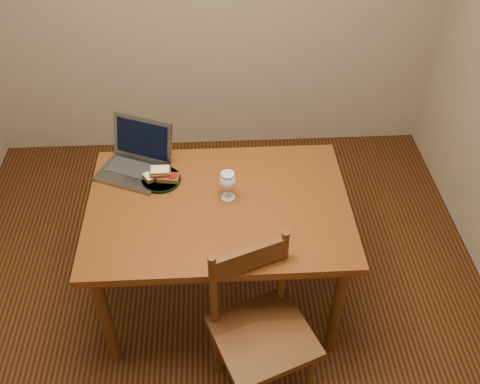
{
  "coord_description": "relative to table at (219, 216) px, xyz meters",
  "views": [
    {
      "loc": [
        0.03,
        -1.8,
        2.57
      ],
      "look_at": [
        0.14,
        0.12,
        0.8
      ],
      "focal_mm": 40.0,
      "sensor_mm": 36.0,
      "label": 1
    }
  ],
  "objects": [
    {
      "name": "table",
      "position": [
        0.0,
        0.0,
        0.0
      ],
      "size": [
        1.3,
        0.9,
        0.74
      ],
      "color": "#55290E",
      "rests_on": "floor"
    },
    {
      "name": "plate",
      "position": [
        -0.29,
        0.19,
        0.09
      ],
      "size": [
        0.21,
        0.21,
        0.02
      ],
      "primitive_type": "cylinder",
      "color": "black",
      "rests_on": "table"
    },
    {
      "name": "milk_glass",
      "position": [
        0.05,
        0.05,
        0.17
      ],
      "size": [
        0.08,
        0.08,
        0.16
      ],
      "primitive_type": null,
      "color": "white",
      "rests_on": "table"
    },
    {
      "name": "sandwich_tomato",
      "position": [
        -0.25,
        0.18,
        0.12
      ],
      "size": [
        0.12,
        0.08,
        0.03
      ],
      "primitive_type": null,
      "rotation": [
        0.0,
        0.0,
        -0.16
      ],
      "color": "#381E0C",
      "rests_on": "plate"
    },
    {
      "name": "sandwich_top",
      "position": [
        -0.29,
        0.19,
        0.14
      ],
      "size": [
        0.11,
        0.07,
        0.03
      ],
      "primitive_type": null,
      "rotation": [
        0.0,
        0.0,
        0.09
      ],
      "color": "#381E0C",
      "rests_on": "plate"
    },
    {
      "name": "floor",
      "position": [
        -0.03,
        -0.11,
        -0.66
      ],
      "size": [
        3.2,
        3.2,
        0.02
      ],
      "primitive_type": "cube",
      "color": "black",
      "rests_on": "ground"
    },
    {
      "name": "sandwich_cheese",
      "position": [
        -0.33,
        0.2,
        0.12
      ],
      "size": [
        0.12,
        0.11,
        0.03
      ],
      "primitive_type": null,
      "rotation": [
        0.0,
        0.0,
        0.54
      ],
      "color": "#381E0C",
      "rests_on": "plate"
    },
    {
      "name": "laptop",
      "position": [
        -0.42,
        0.32,
        0.15
      ],
      "size": [
        0.43,
        0.41,
        0.24
      ],
      "rotation": [
        0.0,
        0.0,
        -0.4
      ],
      "color": "slate",
      "rests_on": "table"
    },
    {
      "name": "chair",
      "position": [
        0.17,
        -0.54,
        -0.16
      ],
      "size": [
        0.54,
        0.53,
        0.45
      ],
      "rotation": [
        0.0,
        0.0,
        0.37
      ],
      "color": "#42230D",
      "rests_on": "floor"
    }
  ]
}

